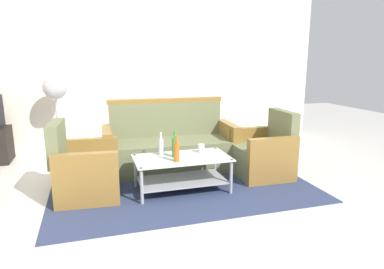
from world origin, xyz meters
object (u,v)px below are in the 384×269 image
object	(u,v)px
armchair_right	(263,154)
bottle_clear	(161,146)
bottle_green	(175,147)
armchair_left	(85,172)
bottle_orange	(177,151)
cup	(201,148)
coffee_table	(182,169)
pedestal_fan	(55,93)
couch	(170,147)

from	to	relation	value
armchair_right	bottle_clear	size ratio (longest dim) A/B	3.10
bottle_green	armchair_left	bearing A→B (deg)	172.74
armchair_left	bottle_green	world-z (taller)	armchair_left
bottle_orange	cup	bearing A→B (deg)	35.84
coffee_table	bottle_clear	distance (m)	0.36
armchair_left	pedestal_fan	size ratio (longest dim) A/B	0.67
armchair_right	coffee_table	xyz separation A→B (m)	(-1.17, -0.22, -0.02)
armchair_left	bottle_clear	size ratio (longest dim) A/B	3.10
bottle_green	pedestal_fan	distance (m)	2.43
coffee_table	cup	world-z (taller)	cup
bottle_orange	pedestal_fan	world-z (taller)	pedestal_fan
couch	bottle_green	size ratio (longest dim) A/B	5.84
bottle_orange	couch	bearing A→B (deg)	81.25
pedestal_fan	coffee_table	bearing A→B (deg)	-52.95
couch	bottle_orange	bearing A→B (deg)	83.25
armchair_left	coffee_table	xyz separation A→B (m)	(1.08, -0.16, -0.02)
bottle_green	bottle_orange	size ratio (longest dim) A/B	1.04
bottle_clear	pedestal_fan	distance (m)	2.25
armchair_left	coffee_table	bearing A→B (deg)	85.61
armchair_left	cup	size ratio (longest dim) A/B	8.50
couch	bottle_clear	distance (m)	0.73
armchair_left	bottle_orange	xyz separation A→B (m)	(0.98, -0.30, 0.24)
armchair_left	bottle_clear	bearing A→B (deg)	94.56
pedestal_fan	bottle_green	bearing A→B (deg)	-53.81
armchair_left	armchair_right	xyz separation A→B (m)	(2.24, 0.05, 0.00)
armchair_left	cup	bearing A→B (deg)	93.05
bottle_green	bottle_orange	world-z (taller)	bottle_green
couch	bottle_green	world-z (taller)	couch
armchair_right	bottle_green	xyz separation A→B (m)	(-1.24, -0.18, 0.24)
armchair_left	armchair_right	bearing A→B (deg)	95.60
armchair_left	bottle_green	bearing A→B (deg)	87.01
coffee_table	bottle_orange	xyz separation A→B (m)	(-0.10, -0.14, 0.25)
bottle_clear	pedestal_fan	xyz separation A→B (m)	(-1.27, 1.79, 0.50)
couch	armchair_left	size ratio (longest dim) A/B	2.15
couch	armchair_left	xyz separation A→B (m)	(-1.13, -0.66, -0.03)
couch	coffee_table	size ratio (longest dim) A/B	1.66
armchair_left	bottle_clear	xyz separation A→B (m)	(0.87, 0.00, 0.23)
couch	armchair_right	size ratio (longest dim) A/B	2.15
couch	cup	world-z (taller)	couch
armchair_right	bottle_orange	size ratio (longest dim) A/B	2.84
armchair_left	cup	world-z (taller)	armchair_left
bottle_green	cup	distance (m)	0.37
coffee_table	bottle_orange	bearing A→B (deg)	-125.16
armchair_left	bottle_orange	size ratio (longest dim) A/B	2.84
coffee_table	armchair_right	bearing A→B (deg)	10.48
armchair_right	couch	bearing A→B (deg)	62.70
cup	armchair_left	bearing A→B (deg)	178.78
bottle_orange	cup	distance (m)	0.47
coffee_table	bottle_orange	size ratio (longest dim) A/B	3.68
couch	bottle_clear	bearing A→B (deg)	70.41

